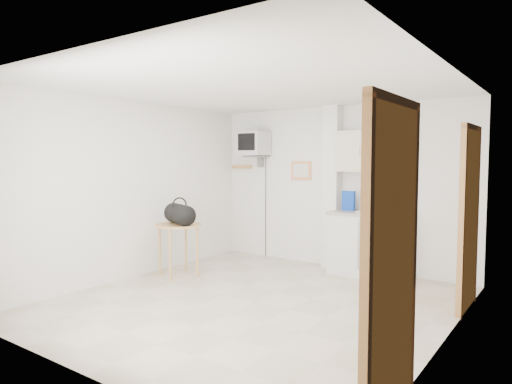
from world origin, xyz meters
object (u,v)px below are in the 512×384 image
Objects in this scene: duffel_bag at (180,214)px; water_bottle at (371,307)px; round_table at (178,231)px; crt_television at (254,144)px.

duffel_bag is 3.01m from water_bottle.
crt_television is at bearing 84.67° from round_table.
duffel_bag is at bearing -93.93° from crt_television.
round_table is (-0.15, -1.66, -1.28)m from crt_television.
crt_television is at bearing 110.65° from duffel_bag.
round_table is at bearing 176.78° from water_bottle.
round_table is at bearing -165.06° from duffel_bag.
crt_television is 3.79m from water_bottle.
duffel_bag reaches higher than round_table.
crt_television is 2.10m from round_table.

